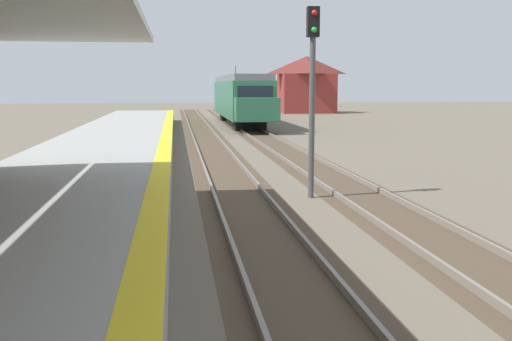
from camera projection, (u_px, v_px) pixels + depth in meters
The scene contains 6 objects.
station_platform at pixel (63, 199), 14.06m from camera, with size 5.00×80.00×0.91m.
track_pair_nearest_platform at pixel (233, 185), 18.62m from camera, with size 2.34×120.00×0.16m.
track_pair_middle at pixel (339, 182), 19.07m from camera, with size 2.34×120.00×0.16m.
approaching_train at pixel (241, 97), 47.09m from camera, with size 2.93×19.60×4.76m.
rail_signal_post at pixel (312, 82), 16.26m from camera, with size 0.32×0.34×5.20m.
distant_trackside_house at pixel (307, 83), 67.99m from camera, with size 6.60×5.28×6.40m.
Camera 1 is at (0.15, 1.70, 3.11)m, focal length 41.97 mm.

